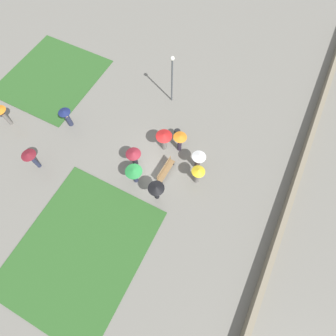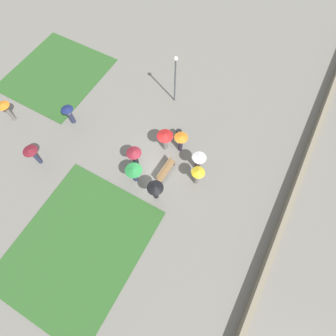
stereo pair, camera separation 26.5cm
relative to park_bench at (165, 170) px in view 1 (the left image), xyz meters
name	(u,v)px [view 1 (the left image)]	position (x,y,z in m)	size (l,w,h in m)	color
ground_plane	(151,166)	(-0.02, 1.18, -0.47)	(90.00, 90.00, 0.00)	slate
lawn_patch_near	(81,250)	(-7.35, 2.33, -0.44)	(9.40, 7.68, 0.06)	#2D5B26
lawn_patch_far	(52,77)	(3.70, 13.16, -0.44)	(8.14, 7.56, 0.06)	#2D5B26
parapet_wall	(282,224)	(-0.02, -8.61, -0.07)	(45.00, 0.35, 0.81)	gray
park_bench	(165,170)	(0.00, 0.00, 0.00)	(1.94, 0.51, 0.90)	brown
lamp_post	(172,74)	(6.23, 2.60, 2.41)	(0.32, 0.32, 4.50)	#474C51
trash_bin	(177,134)	(3.10, 0.57, -0.02)	(0.49, 0.49, 0.90)	#335638
crowd_person_orange	(180,140)	(2.24, -0.05, 0.83)	(0.98, 0.98, 1.89)	#2D2333
crowd_person_maroon	(134,156)	(-0.38, 2.27, 0.73)	(1.07, 1.07, 1.78)	black
crowd_person_green	(134,173)	(-1.50, 1.60, 0.82)	(1.18, 1.18, 1.74)	#282D47
crowd_person_white	(198,159)	(1.46, -1.87, 0.75)	(0.98, 0.98, 1.84)	#47382D
crowd_person_black	(156,190)	(-1.93, -0.35, 0.94)	(1.10, 1.10, 1.91)	black
crowd_person_red	(164,138)	(1.82, 1.02, 0.91)	(1.18, 1.18, 1.90)	slate
crowd_person_yellow	(198,174)	(0.45, -2.28, 0.72)	(0.93, 0.93, 1.80)	slate
lone_walker_far_path	(2,113)	(-1.77, 13.02, 0.87)	(0.98, 0.98, 1.88)	slate
lone_walker_mid_plaza	(31,157)	(-3.76, 8.57, 0.92)	(1.02, 1.02, 1.89)	#282D47
lone_walker_near_lawn	(66,116)	(0.34, 8.69, 0.62)	(0.92, 0.92, 1.74)	#282D47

